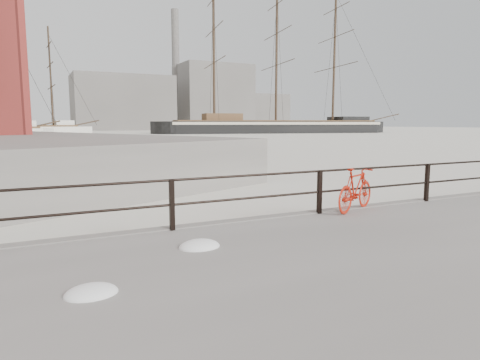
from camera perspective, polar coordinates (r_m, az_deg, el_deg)
name	(u,v)px	position (r m, az deg, el deg)	size (l,w,h in m)	color
ground	(420,213)	(12.59, 22.93, -4.06)	(400.00, 400.00, 0.00)	white
guardrail	(427,183)	(12.35, 23.66, -0.31)	(28.00, 0.10, 1.00)	black
bicycle	(356,189)	(10.41, 15.17, -1.19)	(1.73, 0.26, 1.04)	red
barque_black	(276,133)	(103.02, 4.78, 6.26)	(65.87, 21.56, 36.86)	black
schooner_mid	(15,136)	(91.05, -27.84, 5.23)	(30.01, 12.70, 21.49)	white
industrial_west	(123,103)	(151.03, -15.34, 9.86)	(32.00, 18.00, 18.00)	gray
industrial_mid	(213,98)	(166.28, -3.59, 10.92)	(26.00, 20.00, 24.00)	gray
industrial_east	(260,112)	(180.62, 2.62, 9.08)	(20.00, 16.00, 14.00)	gray
smokestack	(176,70)	(167.30, -8.55, 14.27)	(2.80, 2.80, 44.00)	gray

